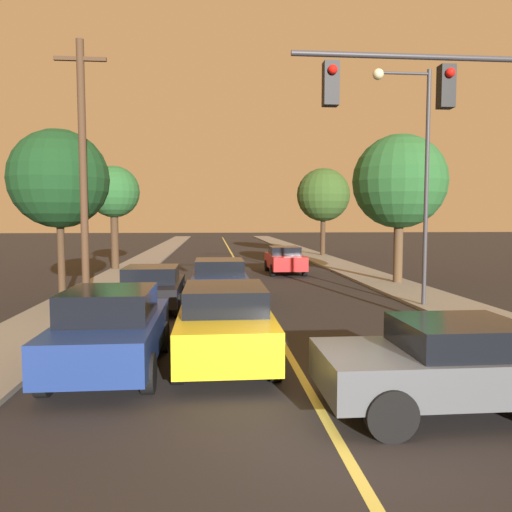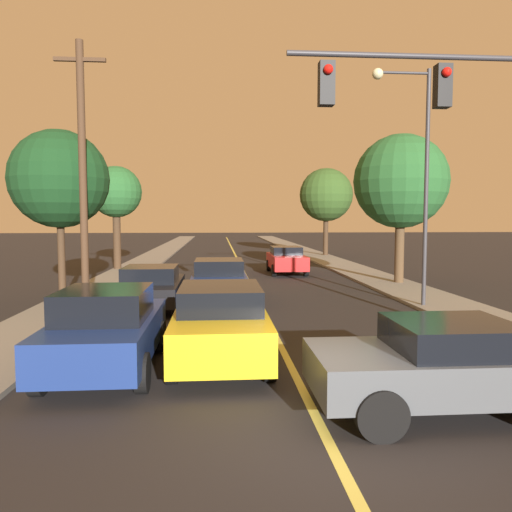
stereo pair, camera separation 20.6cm
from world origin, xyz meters
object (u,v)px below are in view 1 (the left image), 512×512
at_px(car_near_lane_second, 219,280).
at_px(car_far_oncoming, 285,260).
at_px(tree_left_far, 114,193).
at_px(tree_right_far, 323,195).
at_px(traffic_signal_mast, 465,134).
at_px(tree_left_near, 59,179).
at_px(car_near_lane_front, 225,321).
at_px(tree_right_near, 400,182).
at_px(car_outer_lane_second, 152,287).
at_px(car_crossing_right, 450,364).
at_px(car_outer_lane_front, 111,329).
at_px(utility_pole_left, 83,172).
at_px(streetlamp_right, 415,157).

distance_m(car_near_lane_second, car_far_oncoming, 9.97).
distance_m(tree_left_far, tree_right_far, 17.54).
xyz_separation_m(traffic_signal_mast, tree_left_near, (-10.72, 7.42, -0.46)).
height_order(car_near_lane_front, traffic_signal_mast, traffic_signal_mast).
bearing_deg(tree_right_near, tree_left_far, 152.45).
xyz_separation_m(car_near_lane_front, car_outer_lane_second, (-2.27, 6.15, -0.07)).
xyz_separation_m(car_outer_lane_second, car_far_oncoming, (6.03, 10.53, 0.00)).
relative_size(car_crossing_right, tree_right_far, 0.59).
height_order(car_near_lane_second, tree_right_far, tree_right_far).
bearing_deg(car_near_lane_second, car_crossing_right, -72.03).
xyz_separation_m(car_near_lane_second, car_outer_lane_front, (-2.27, -8.08, 0.03)).
xyz_separation_m(car_outer_lane_front, traffic_signal_mast, (7.47, 0.52, 4.01)).
relative_size(car_near_lane_second, tree_right_near, 0.67).
distance_m(car_near_lane_front, tree_right_near, 14.79).
bearing_deg(utility_pole_left, tree_left_far, 96.84).
distance_m(car_near_lane_second, utility_pole_left, 5.93).
xyz_separation_m(car_near_lane_second, traffic_signal_mast, (5.20, -7.56, 4.04)).
bearing_deg(car_outer_lane_front, tree_left_near, 112.30).
bearing_deg(tree_left_near, tree_right_far, 56.66).
xyz_separation_m(tree_left_near, tree_right_far, (14.16, 21.52, 0.50)).
relative_size(car_outer_lane_front, traffic_signal_mast, 0.66).
bearing_deg(tree_left_far, car_outer_lane_front, -79.52).
distance_m(car_near_lane_second, car_outer_lane_second, 2.61).
distance_m(streetlamp_right, tree_right_near, 6.20).
bearing_deg(tree_left_far, traffic_signal_mast, -59.87).
height_order(car_far_oncoming, car_crossing_right, car_far_oncoming).
bearing_deg(streetlamp_right, traffic_signal_mast, -102.66).
distance_m(car_outer_lane_second, utility_pole_left, 4.29).
xyz_separation_m(streetlamp_right, tree_right_near, (1.78, 5.92, -0.39)).
relative_size(car_near_lane_front, car_outer_lane_front, 1.12).
height_order(car_crossing_right, tree_left_far, tree_left_far).
distance_m(tree_left_far, tree_right_near, 16.00).
bearing_deg(car_outer_lane_front, car_far_oncoming, 70.80).
bearing_deg(car_outer_lane_front, tree_right_near, 49.26).
distance_m(car_crossing_right, traffic_signal_mast, 5.43).
distance_m(car_crossing_right, tree_left_far, 24.43).
xyz_separation_m(car_near_lane_second, tree_right_far, (8.64, 21.38, 4.09)).
relative_size(car_outer_lane_second, streetlamp_right, 0.56).
bearing_deg(tree_left_near, car_crossing_right, -49.54).
height_order(car_outer_lane_front, car_outer_lane_second, car_outer_lane_front).
distance_m(traffic_signal_mast, utility_pole_left, 11.16).
relative_size(car_crossing_right, tree_right_near, 0.60).
distance_m(streetlamp_right, tree_left_far, 18.22).
xyz_separation_m(car_near_lane_second, tree_right_near, (8.29, 4.18, 3.89)).
height_order(utility_pole_left, tree_left_near, utility_pole_left).
bearing_deg(car_crossing_right, tree_right_near, -18.00).
relative_size(car_far_oncoming, tree_right_far, 0.64).
bearing_deg(car_crossing_right, car_near_lane_second, 17.97).
xyz_separation_m(car_far_oncoming, traffic_signal_mast, (1.44, -16.79, 4.09)).
bearing_deg(car_outer_lane_second, car_near_lane_front, -69.78).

